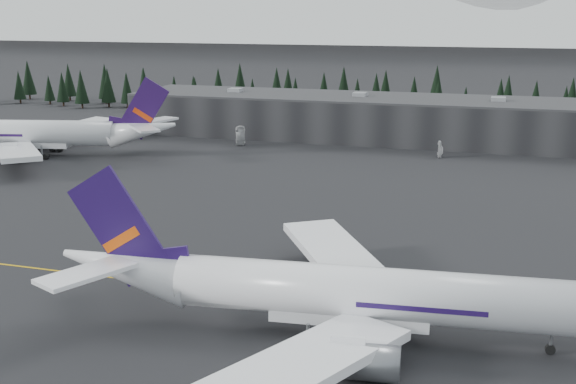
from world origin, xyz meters
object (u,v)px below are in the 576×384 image
(jet_parked, at_px, (43,133))
(gse_vehicle_b, at_px, (440,155))
(jet_main, at_px, (327,291))
(terminal, at_px, (392,118))
(gse_vehicle_a, at_px, (240,143))

(jet_parked, relative_size, gse_vehicle_b, 15.42)
(jet_main, relative_size, gse_vehicle_b, 14.62)
(gse_vehicle_b, bearing_deg, jet_main, -6.47)
(terminal, relative_size, gse_vehicle_a, 27.72)
(jet_main, height_order, gse_vehicle_a, jet_main)
(gse_vehicle_b, bearing_deg, jet_parked, -79.77)
(jet_main, bearing_deg, gse_vehicle_a, 109.76)
(jet_parked, bearing_deg, gse_vehicle_a, -160.90)
(gse_vehicle_a, height_order, gse_vehicle_b, gse_vehicle_a)
(terminal, bearing_deg, gse_vehicle_b, -55.00)
(jet_parked, bearing_deg, terminal, -162.09)
(jet_main, height_order, jet_parked, jet_parked)
(jet_main, bearing_deg, jet_parked, 133.85)
(jet_main, relative_size, gse_vehicle_a, 11.54)
(terminal, distance_m, gse_vehicle_a, 46.29)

